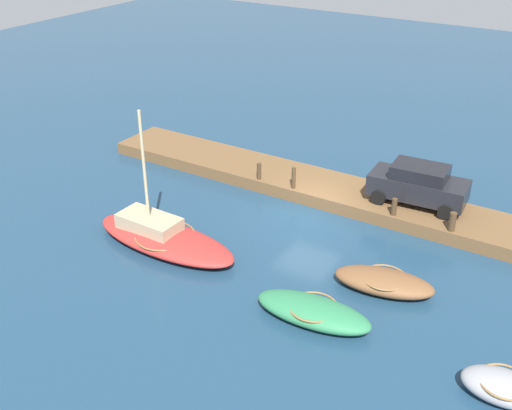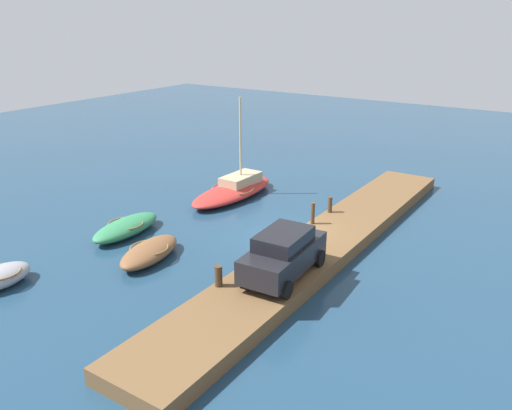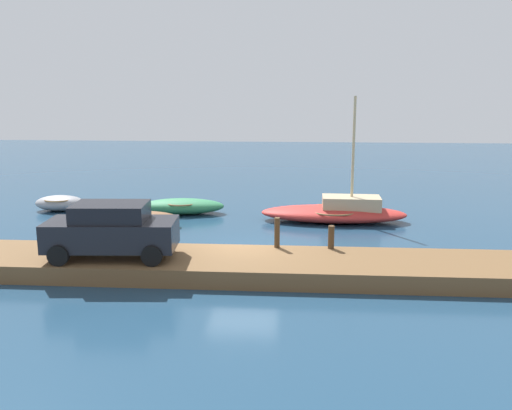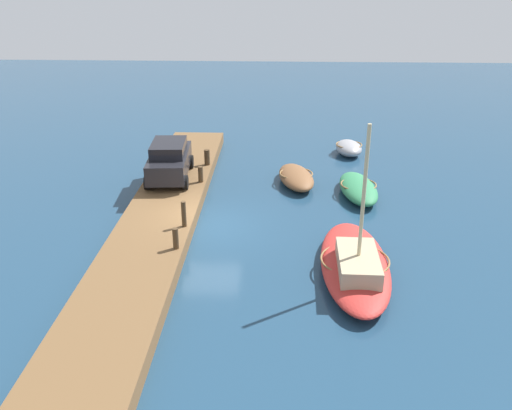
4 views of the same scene
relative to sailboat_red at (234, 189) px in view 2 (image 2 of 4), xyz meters
The scene contains 11 objects.
ground_plane 6.58m from the sailboat_red, 123.77° to the right, with size 84.00×84.00×0.00m, color navy.
dock_platform 8.29m from the sailboat_red, 116.13° to the right, with size 23.27×2.92×0.57m, color brown.
sailboat_red is the anchor object (origin of this frame).
rowboat_brown 8.69m from the sailboat_red, 168.07° to the right, with size 3.74×2.18×0.70m.
dinghy_grey 13.28m from the sailboat_red, behind, with size 2.42×1.57×0.74m.
rowboat_green 7.24m from the sailboat_red, behind, with size 4.08×1.89×0.72m.
mooring_post_west 11.40m from the sailboat_red, 146.81° to the right, with size 0.28×0.28×0.78m, color #47331E.
mooring_post_mid_west 9.49m from the sailboat_red, 138.84° to the right, with size 0.23×0.23×0.74m, color #47331E.
mooring_post_mid_east 6.72m from the sailboat_red, 111.19° to the right, with size 0.18×0.18×1.03m, color #47331E.
mooring_post_east 6.29m from the sailboat_red, 95.57° to the right, with size 0.21×0.21×0.78m, color #47331E.
parked_car 10.88m from the sailboat_red, 134.42° to the right, with size 4.15×2.14×1.75m.
Camera 2 is at (-18.94, -11.06, 9.66)m, focal length 36.75 mm.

